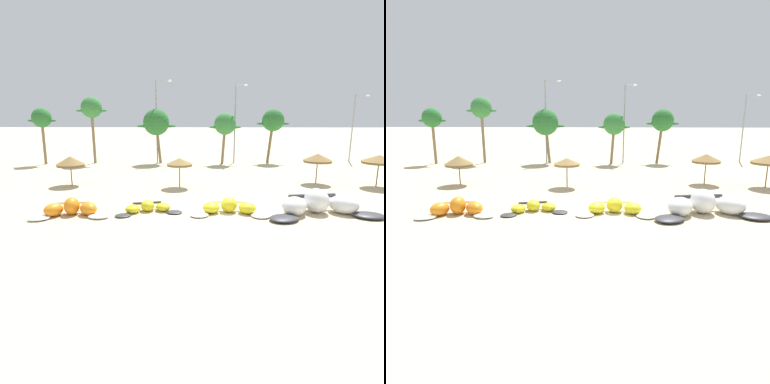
# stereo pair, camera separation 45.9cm
# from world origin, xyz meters

# --- Properties ---
(ground_plane) EXTENTS (260.00, 260.00, 0.00)m
(ground_plane) POSITION_xyz_m (0.00, 0.00, 0.00)
(ground_plane) COLOR beige
(kite_far_left) EXTENTS (5.18, 2.74, 1.14)m
(kite_far_left) POSITION_xyz_m (-9.07, -0.56, 0.44)
(kite_far_left) COLOR white
(kite_far_left) RESTS_ON ground
(kite_left) EXTENTS (4.57, 2.69, 0.74)m
(kite_left) POSITION_xyz_m (-4.18, 0.35, 0.28)
(kite_left) COLOR #333338
(kite_left) RESTS_ON ground
(kite_left_of_center) EXTENTS (5.42, 2.51, 1.00)m
(kite_left_of_center) POSITION_xyz_m (1.28, 0.12, 0.38)
(kite_left_of_center) COLOR white
(kite_left_of_center) RESTS_ON ground
(kite_center) EXTENTS (7.94, 4.12, 1.62)m
(kite_center) POSITION_xyz_m (7.21, 0.04, 0.62)
(kite_center) COLOR #333338
(kite_center) RESTS_ON ground
(beach_umbrella_near_van) EXTENTS (2.59, 2.59, 2.70)m
(beach_umbrella_near_van) POSITION_xyz_m (-12.41, 8.79, 2.23)
(beach_umbrella_near_van) COLOR brown
(beach_umbrella_near_van) RESTS_ON ground
(beach_umbrella_middle) EXTENTS (2.38, 2.38, 2.63)m
(beach_umbrella_middle) POSITION_xyz_m (-2.42, 8.13, 2.28)
(beach_umbrella_middle) COLOR brown
(beach_umbrella_middle) RESTS_ON ground
(beach_umbrella_near_palms) EXTENTS (2.68, 2.68, 2.83)m
(beach_umbrella_near_palms) POSITION_xyz_m (10.39, 9.98, 2.42)
(beach_umbrella_near_palms) COLOR brown
(beach_umbrella_near_palms) RESTS_ON ground
(beach_umbrella_outermost) EXTENTS (3.03, 3.03, 2.88)m
(beach_umbrella_outermost) POSITION_xyz_m (15.34, 8.57, 2.50)
(beach_umbrella_outermost) COLOR brown
(beach_umbrella_outermost) RESTS_ON ground
(palm_leftmost) EXTENTS (3.65, 2.44, 7.11)m
(palm_leftmost) POSITION_xyz_m (-20.52, 21.78, 5.73)
(palm_leftmost) COLOR #7F6647
(palm_leftmost) RESTS_ON ground
(palm_left) EXTENTS (3.99, 2.66, 8.48)m
(palm_left) POSITION_xyz_m (-14.41, 22.74, 6.98)
(palm_left) COLOR #7F6647
(palm_left) RESTS_ON ground
(palm_left_of_gap) EXTENTS (5.06, 3.37, 7.00)m
(palm_left_of_gap) POSITION_xyz_m (-6.17, 22.89, 5.25)
(palm_left_of_gap) COLOR #7F6647
(palm_left_of_gap) RESTS_ON ground
(palm_center_left) EXTENTS (4.16, 2.78, 6.51)m
(palm_center_left) POSITION_xyz_m (2.69, 22.51, 5.03)
(palm_center_left) COLOR #7F6647
(palm_center_left) RESTS_ON ground
(palm_center_right) EXTENTS (4.30, 2.87, 6.98)m
(palm_center_right) POSITION_xyz_m (9.06, 23.82, 5.45)
(palm_center_right) COLOR brown
(palm_center_right) RESTS_ON ground
(lamppost_west) EXTENTS (2.14, 0.24, 10.56)m
(lamppost_west) POSITION_xyz_m (-5.97, 22.95, 5.87)
(lamppost_west) COLOR gray
(lamppost_west) RESTS_ON ground
(lamppost_west_center) EXTENTS (1.61, 0.24, 10.05)m
(lamppost_west_center) POSITION_xyz_m (4.11, 23.13, 5.55)
(lamppost_west_center) COLOR gray
(lamppost_west_center) RESTS_ON ground
(lamppost_east_center) EXTENTS (1.95, 0.24, 8.87)m
(lamppost_east_center) POSITION_xyz_m (20.12, 24.87, 4.99)
(lamppost_east_center) COLOR gray
(lamppost_east_center) RESTS_ON ground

